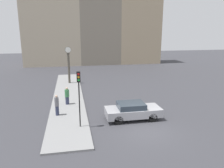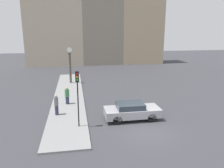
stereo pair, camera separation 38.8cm
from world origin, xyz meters
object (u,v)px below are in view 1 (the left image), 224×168
(street_clock, at_px, (69,65))
(traffic_light_near, at_px, (79,88))
(sedan_car, at_px, (133,111))
(pedestrian_grey_jacket, at_px, (57,105))
(pedestrian_green_hoodie, at_px, (67,96))

(street_clock, bearing_deg, traffic_light_near, -87.05)
(sedan_car, height_order, street_clock, street_clock)
(pedestrian_grey_jacket, bearing_deg, traffic_light_near, -55.80)
(sedan_car, bearing_deg, traffic_light_near, -168.13)
(sedan_car, xyz_separation_m, traffic_light_near, (-4.27, -0.90, 2.34))
(street_clock, xyz_separation_m, pedestrian_green_hoodie, (-0.23, -8.94, -1.58))
(sedan_car, xyz_separation_m, pedestrian_grey_jacket, (-6.04, 1.71, 0.28))
(pedestrian_grey_jacket, relative_size, pedestrian_green_hoodie, 1.04)
(street_clock, bearing_deg, pedestrian_green_hoodie, -91.47)
(sedan_car, height_order, traffic_light_near, traffic_light_near)
(traffic_light_near, relative_size, street_clock, 0.85)
(street_clock, relative_size, pedestrian_grey_jacket, 2.76)
(pedestrian_grey_jacket, distance_m, pedestrian_green_hoodie, 2.83)
(traffic_light_near, bearing_deg, street_clock, 92.95)
(traffic_light_near, height_order, street_clock, street_clock)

